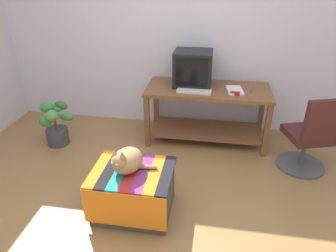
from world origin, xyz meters
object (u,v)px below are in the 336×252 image
object	(u,v)px
potted_plant	(56,125)
cat	(127,160)
desk	(207,105)
office_chair	(310,139)
keyboard	(194,91)
book	(235,90)
stapler	(235,93)
ottoman_with_blanket	(133,191)
tv_monitor	(193,69)

from	to	relation	value
potted_plant	cat	bearing A→B (deg)	-39.72
desk	office_chair	size ratio (longest dim) A/B	1.67
keyboard	book	distance (m)	0.48
keyboard	cat	size ratio (longest dim) A/B	0.97
keyboard	stapler	xyz separation A→B (m)	(0.47, -0.02, 0.01)
ottoman_with_blanket	office_chair	xyz separation A→B (m)	(1.69, 0.94, 0.16)
desk	office_chair	bearing A→B (deg)	-24.12
ottoman_with_blanket	cat	bearing A→B (deg)	-167.07
desk	cat	size ratio (longest dim) A/B	3.62
book	stapler	world-z (taller)	stapler
book	stapler	distance (m)	0.12
potted_plant	stapler	size ratio (longest dim) A/B	5.05
keyboard	stapler	world-z (taller)	stapler
tv_monitor	potted_plant	size ratio (longest dim) A/B	0.82
keyboard	office_chair	bearing A→B (deg)	-12.80
potted_plant	stapler	distance (m)	2.20
cat	ottoman_with_blanket	bearing A→B (deg)	31.77
tv_monitor	cat	xyz separation A→B (m)	(-0.41, -1.51, -0.35)
book	potted_plant	bearing A→B (deg)	-178.65
desk	keyboard	xyz separation A→B (m)	(-0.16, -0.15, 0.23)
keyboard	cat	world-z (taller)	keyboard
office_chair	keyboard	bearing A→B (deg)	-32.53
tv_monitor	stapler	size ratio (longest dim) A/B	4.12
ottoman_with_blanket	potted_plant	distance (m)	1.61
keyboard	potted_plant	bearing A→B (deg)	-168.23
book	office_chair	world-z (taller)	office_chair
cat	stapler	size ratio (longest dim) A/B	3.74
ottoman_with_blanket	desk	bearing A→B (deg)	68.16
cat	stapler	bearing A→B (deg)	72.88
stapler	office_chair	bearing A→B (deg)	-104.14
cat	stapler	world-z (taller)	stapler
desk	book	xyz separation A→B (m)	(0.31, -0.05, 0.23)
keyboard	stapler	bearing A→B (deg)	-0.19
desk	ottoman_with_blanket	xyz separation A→B (m)	(-0.57, -1.43, -0.26)
office_chair	ottoman_with_blanket	bearing A→B (deg)	11.68
keyboard	potted_plant	world-z (taller)	keyboard
desk	cat	bearing A→B (deg)	-113.33
potted_plant	office_chair	world-z (taller)	office_chair
book	keyboard	bearing A→B (deg)	-176.57
desk	book	distance (m)	0.39
keyboard	stapler	size ratio (longest dim) A/B	3.64
cat	keyboard	bearing A→B (deg)	89.48
keyboard	ottoman_with_blanket	bearing A→B (deg)	-105.54
stapler	ottoman_with_blanket	bearing A→B (deg)	152.82
desk	stapler	distance (m)	0.43
book	ottoman_with_blanket	size ratio (longest dim) A/B	0.39
potted_plant	stapler	world-z (taller)	stapler
tv_monitor	potted_plant	distance (m)	1.82
desk	office_chair	xyz separation A→B (m)	(1.11, -0.49, -0.10)
tv_monitor	cat	size ratio (longest dim) A/B	1.10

